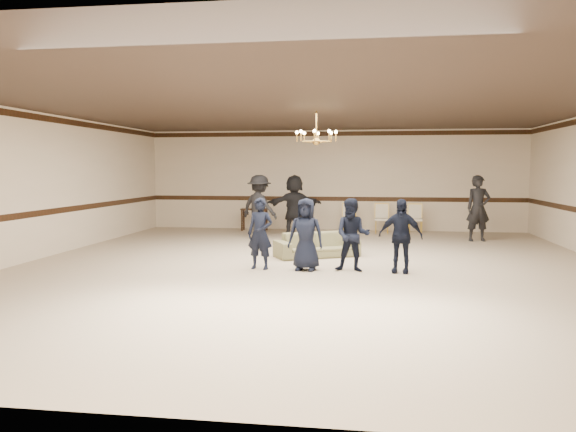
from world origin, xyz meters
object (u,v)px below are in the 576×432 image
chandelier (316,126)px  adult_right (478,208)px  boy_b (306,234)px  adult_mid (294,206)px  settee (317,245)px  boy_a (260,234)px  banquet_chair_right (415,219)px  adult_left (259,207)px  console_table (254,220)px  boy_c (353,235)px  banquet_chair_left (349,218)px  banquet_chair_mid (382,219)px  boy_d (400,236)px

chandelier → adult_right: 5.85m
boy_b → adult_right: (4.15, 5.07, 0.19)m
adult_mid → settee: bearing=89.6°
boy_a → banquet_chair_right: boy_a is taller
adult_left → console_table: (-0.55, 1.97, -0.54)m
boy_c → settee: (-0.84, 1.69, -0.43)m
banquet_chair_left → banquet_chair_mid: (1.00, 0.00, 0.00)m
adult_right → console_table: size_ratio=2.13×
boy_b → boy_c: (0.90, 0.00, 0.00)m
adult_left → banquet_chair_right: 4.81m
adult_mid → adult_right: size_ratio=1.00×
adult_mid → banquet_chair_left: bearing=-160.8°
chandelier → adult_left: chandelier is taller
boy_b → boy_a: bearing=-173.8°
boy_a → boy_d: 2.70m
chandelier → banquet_chair_mid: 5.91m
banquet_chair_left → console_table: bearing=172.9°
boy_c → adult_right: adult_right is taller
adult_right → adult_left: bearing=172.2°
adult_mid → banquet_chair_right: adult_mid is taller
boy_a → chandelier: bearing=64.2°
boy_d → adult_mid: adult_mid is taller
boy_c → banquet_chair_left: bearing=98.6°
chandelier → settee: (-0.01, 0.32, -2.60)m
boy_d → banquet_chair_left: boy_d is taller
chandelier → console_table: bearing=114.7°
settee → chandelier: bearing=-115.9°
adult_mid → banquet_chair_left: adult_mid is taller
adult_left → settee: bearing=151.2°
banquet_chair_mid → adult_mid: bearing=-157.4°
boy_b → settee: bearing=94.2°
settee → banquet_chair_mid: 5.09m
boy_b → banquet_chair_left: (0.60, 6.54, -0.26)m
boy_b → adult_mid: 5.55m
boy_c → adult_right: 6.02m
boy_d → adult_mid: 6.13m
boy_d → console_table: boy_d is taller
boy_c → banquet_chair_mid: (0.70, 6.54, -0.26)m
settee → banquet_chair_right: (2.54, 4.85, 0.17)m
boy_c → console_table: bearing=122.1°
chandelier → banquet_chair_left: size_ratio=1.06×
boy_c → banquet_chair_left: 6.55m
banquet_chair_left → banquet_chair_mid: size_ratio=1.00×
chandelier → settee: bearing=91.5°
chandelier → adult_right: bearing=42.2°
chandelier → banquet_chair_mid: chandelier is taller
banquet_chair_right → chandelier: bearing=-111.7°
console_table → settee: bearing=-65.1°
chandelier → adult_mid: bearing=104.0°
banquet_chair_left → console_table: size_ratio=1.06×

